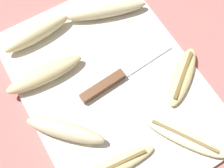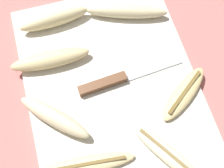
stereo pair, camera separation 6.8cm
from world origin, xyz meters
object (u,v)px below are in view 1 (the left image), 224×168
knife (111,81)px  banana_bright_far (184,137)px  banana_cream_curved (106,10)px  banana_spotted_left (182,76)px  banana_mellow_near (109,168)px  banana_pale_long (65,131)px  banana_soft_right (37,34)px  banana_ripe_center (45,74)px

knife → banana_bright_far: 0.19m
banana_cream_curved → banana_spotted_left: (0.23, 0.06, -0.01)m
banana_mellow_near → banana_pale_long: banana_pale_long is taller
knife → banana_soft_right: 0.21m
banana_ripe_center → banana_pale_long: 0.14m
banana_pale_long → banana_bright_far: 0.24m
banana_mellow_near → banana_spotted_left: size_ratio=1.36×
knife → banana_pale_long: (0.05, -0.14, 0.01)m
banana_bright_far → banana_pale_long: bearing=-123.3°
banana_spotted_left → banana_soft_right: bearing=-138.0°
banana_mellow_near → banana_pale_long: (-0.11, -0.04, 0.01)m
banana_cream_curved → banana_soft_right: 0.17m
knife → banana_spotted_left: size_ratio=1.68×
banana_mellow_near → banana_cream_curved: bearing=150.8°
banana_ripe_center → banana_soft_right: bearing=163.4°
knife → banana_bright_far: (0.18, 0.06, 0.00)m
knife → banana_bright_far: bearing=14.3°
banana_mellow_near → banana_bright_far: size_ratio=1.19×
banana_mellow_near → banana_ripe_center: banana_ripe_center is taller
banana_ripe_center → banana_spotted_left: size_ratio=1.23×
banana_spotted_left → knife: bearing=-116.7°
knife → banana_cream_curved: banana_cream_curved is taller
banana_ripe_center → banana_bright_far: 0.32m
banana_pale_long → banana_soft_right: same height
banana_mellow_near → banana_soft_right: size_ratio=1.18×
banana_soft_right → banana_spotted_left: 0.35m
banana_spotted_left → banana_cream_curved: bearing=-165.5°
knife → banana_spotted_left: (0.07, 0.14, 0.00)m
banana_bright_far → banana_soft_right: 0.40m
banana_cream_curved → banana_soft_right: bearing=-97.9°
banana_bright_far → banana_spotted_left: bearing=145.3°
banana_pale_long → banana_mellow_near: bearing=20.1°
banana_cream_curved → banana_pale_long: size_ratio=1.37×
banana_bright_far → banana_cream_curved: bearing=177.0°
knife → banana_soft_right: (-0.19, -0.09, 0.01)m
banana_cream_curved → banana_spotted_left: banana_cream_curved is taller
knife → banana_pale_long: bearing=-74.0°
knife → banana_bright_far: banana_bright_far is taller
knife → banana_soft_right: banana_soft_right is taller
banana_cream_curved → knife: bearing=-26.7°
banana_bright_far → banana_soft_right: (-0.37, -0.15, 0.01)m
banana_pale_long → banana_cream_curved: bearing=134.3°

